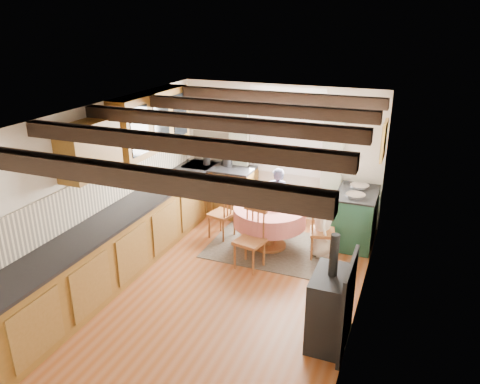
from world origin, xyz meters
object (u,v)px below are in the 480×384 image
at_px(chair_near, 249,239).
at_px(chair_left, 222,212).
at_px(cast_iron_stove, 331,290).
at_px(chair_right, 323,230).
at_px(dining_table, 269,228).
at_px(aga_range, 355,217).
at_px(child_right, 323,222).
at_px(child_far, 277,199).
at_px(cup, 266,204).

height_order(chair_near, chair_left, chair_near).
bearing_deg(cast_iron_stove, chair_right, 104.33).
height_order(dining_table, cast_iron_stove, cast_iron_stove).
bearing_deg(chair_left, aga_range, 119.85).
relative_size(chair_near, chair_left, 1.02).
height_order(aga_range, child_right, child_right).
distance_m(cast_iron_stove, child_right, 2.08).
bearing_deg(cast_iron_stove, child_far, 118.47).
relative_size(dining_table, child_right, 1.04).
relative_size(chair_left, cup, 9.19).
distance_m(aga_range, cup, 1.48).
bearing_deg(aga_range, child_far, 179.36).
height_order(dining_table, cup, cup).
bearing_deg(cast_iron_stove, dining_table, 124.69).
bearing_deg(aga_range, chair_right, -119.46).
height_order(aga_range, cup, aga_range).
height_order(chair_right, cast_iron_stove, cast_iron_stove).
height_order(chair_near, child_right, child_right).
relative_size(chair_near, cup, 9.38).
relative_size(chair_near, chair_right, 1.01).
bearing_deg(dining_table, child_far, 97.56).
xyz_separation_m(chair_left, cup, (0.79, -0.05, 0.28)).
bearing_deg(dining_table, cup, 158.43).
relative_size(dining_table, chair_right, 1.26).
bearing_deg(aga_range, chair_left, -163.64).
bearing_deg(aga_range, cup, -152.95).
bearing_deg(chair_near, aga_range, 58.60).
bearing_deg(chair_left, chair_near, 58.50).
bearing_deg(chair_near, chair_right, 49.49).
bearing_deg(child_far, cup, 83.17).
distance_m(chair_near, cast_iron_stove, 1.88).
bearing_deg(cup, chair_left, 176.28).
bearing_deg(cup, child_far, 91.77).
height_order(aga_range, cast_iron_stove, cast_iron_stove).
bearing_deg(child_far, dining_table, 88.96).
bearing_deg(dining_table, aga_range, 29.44).
bearing_deg(child_far, aga_range, 170.75).
xyz_separation_m(chair_left, aga_range, (2.08, 0.61, -0.00)).
relative_size(dining_table, chair_near, 1.25).
bearing_deg(aga_range, dining_table, -150.56).
distance_m(chair_left, child_right, 1.68).
bearing_deg(child_right, cast_iron_stove, -178.76).
bearing_deg(dining_table, chair_near, -96.23).
xyz_separation_m(chair_near, chair_right, (0.92, 0.71, -0.00)).
relative_size(chair_left, child_far, 0.80).
height_order(chair_near, cup, chair_near).
relative_size(chair_left, chair_right, 0.99).
bearing_deg(chair_near, child_far, 102.34).
height_order(chair_near, child_far, child_far).
bearing_deg(chair_right, chair_near, 114.69).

